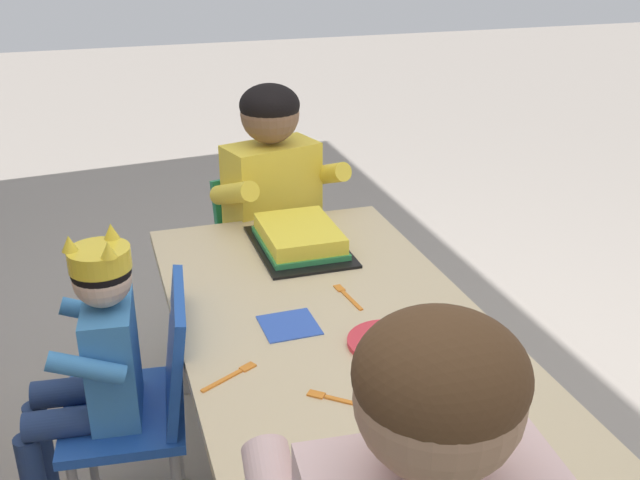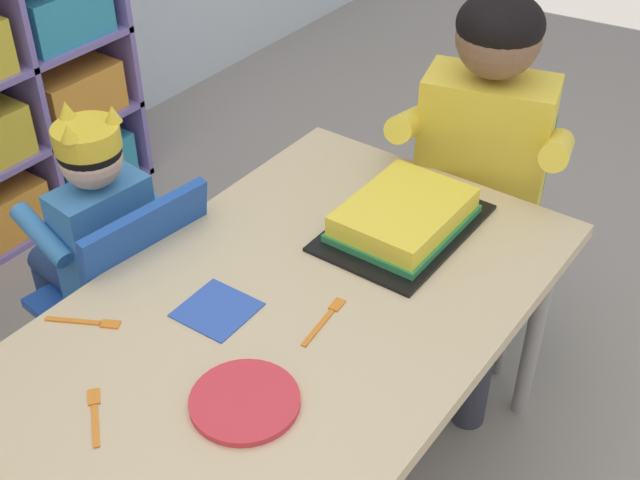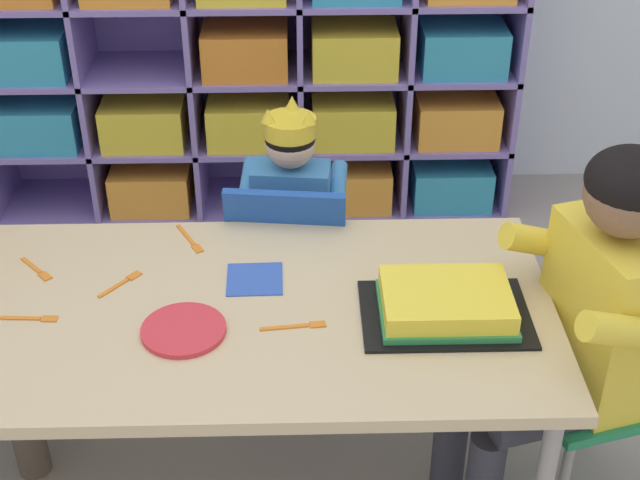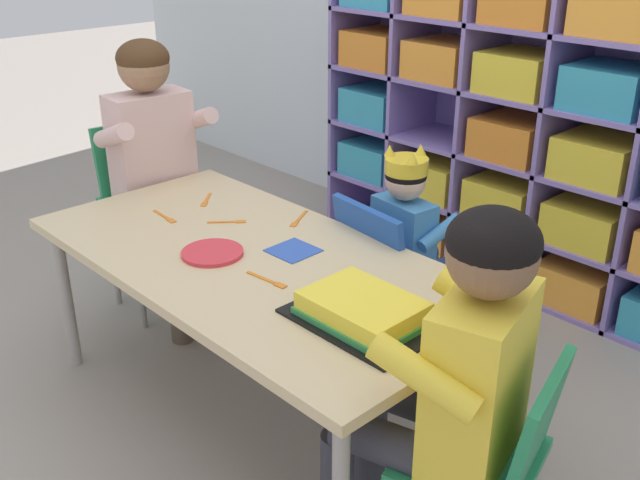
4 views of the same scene
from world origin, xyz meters
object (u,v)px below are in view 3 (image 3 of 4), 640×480
guest_at_table_side (583,310)px  paper_plate_stack (184,330)px  fork_scattered_mid_table (38,270)px  fork_beside_plate_stack (32,318)px  child_with_crown (293,201)px  classroom_chair_guest_side (610,373)px  fork_near_child_seat (297,326)px  fork_at_table_front_edge (191,240)px  fork_near_cake_tray (123,283)px  classroom_chair_blue (290,260)px  activity_table (230,322)px  birthday_cake_on_tray (446,305)px

guest_at_table_side → paper_plate_stack: bearing=-104.0°
paper_plate_stack → fork_scattered_mid_table: (-0.37, 0.24, -0.00)m
fork_beside_plate_stack → child_with_crown: bearing=-130.9°
paper_plate_stack → fork_scattered_mid_table: 0.44m
child_with_crown → paper_plate_stack: 0.69m
classroom_chair_guest_side → fork_beside_plate_stack: 1.34m
guest_at_table_side → fork_near_child_seat: 0.63m
fork_at_table_front_edge → fork_near_cake_tray: bearing=112.6°
classroom_chair_blue → fork_scattered_mid_table: size_ratio=6.54×
guest_at_table_side → fork_near_cake_tray: 1.05m
classroom_chair_blue → activity_table: bearing=79.9°
classroom_chair_blue → fork_near_child_seat: bearing=98.6°
fork_beside_plate_stack → fork_scattered_mid_table: 0.19m
activity_table → child_with_crown: (0.15, 0.56, -0.01)m
activity_table → fork_near_cake_tray: 0.28m
paper_plate_stack → fork_near_cake_tray: bearing=130.9°
guest_at_table_side → fork_beside_plate_stack: bearing=-107.0°
fork_scattered_mid_table → fork_beside_plate_stack: bearing=146.3°
birthday_cake_on_tray → paper_plate_stack: size_ratio=2.02×
child_with_crown → guest_at_table_side: guest_at_table_side is taller
birthday_cake_on_tray → classroom_chair_guest_side: bearing=1.0°
fork_beside_plate_stack → paper_plate_stack: bearing=174.4°
classroom_chair_guest_side → fork_scattered_mid_table: bearing=-113.5°
fork_near_cake_tray → paper_plate_stack: bearing=80.5°
child_with_crown → fork_near_child_seat: size_ratio=5.64×
fork_beside_plate_stack → fork_near_cake_tray: (0.18, 0.13, 0.00)m
classroom_chair_guest_side → fork_at_table_front_edge: bearing=-122.8°
fork_near_cake_tray → fork_at_table_front_edge: bearing=-179.1°
fork_near_child_seat → fork_scattered_mid_table: (-0.62, 0.23, 0.00)m
activity_table → paper_plate_stack: 0.13m
paper_plate_stack → fork_scattered_mid_table: size_ratio=1.84×
child_with_crown → fork_near_cake_tray: 0.61m
classroom_chair_blue → fork_near_child_seat: 0.56m
birthday_cake_on_tray → fork_scattered_mid_table: size_ratio=3.71×
guest_at_table_side → activity_table: bearing=-110.0°
child_with_crown → fork_near_child_seat: 0.64m
classroom_chair_blue → classroom_chair_guest_side: size_ratio=1.04×
birthday_cake_on_tray → fork_at_table_front_edge: (-0.60, 0.32, -0.03)m
fork_at_table_front_edge → guest_at_table_side: bearing=-139.6°
paper_plate_stack → fork_beside_plate_stack: (-0.34, 0.05, -0.00)m
classroom_chair_blue → fork_scattered_mid_table: (-0.60, -0.30, 0.18)m
activity_table → fork_near_child_seat: size_ratio=10.09×
paper_plate_stack → fork_near_child_seat: 0.25m
guest_at_table_side → fork_scattered_mid_table: bearing=-115.4°
classroom_chair_guest_side → fork_near_child_seat: (-0.73, -0.04, 0.19)m
birthday_cake_on_tray → fork_near_child_seat: size_ratio=2.57×
guest_at_table_side → child_with_crown: bearing=-149.8°
fork_at_table_front_edge → fork_near_child_seat: bearing=-171.6°
classroom_chair_guest_side → birthday_cake_on_tray: 0.46m
fork_at_table_front_edge → birthday_cake_on_tray: bearing=-147.0°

